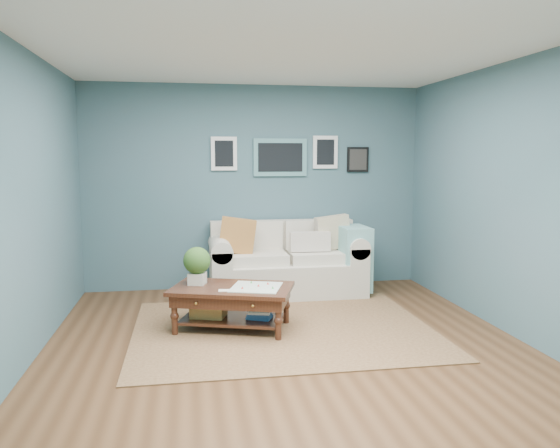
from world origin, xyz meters
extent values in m
plane|color=brown|center=(0.00, 0.00, 0.00)|extent=(5.00, 5.00, 0.00)
plane|color=white|center=(0.00, 0.00, 2.70)|extent=(5.00, 5.00, 0.00)
cube|color=#3C6067|center=(0.00, 2.50, 1.35)|extent=(4.50, 0.02, 2.70)
cube|color=#3C6067|center=(0.00, -2.50, 1.35)|extent=(4.50, 0.02, 2.70)
cube|color=#3C6067|center=(-2.25, 0.00, 1.35)|extent=(0.02, 5.00, 2.70)
cube|color=#3C6067|center=(2.25, 0.00, 1.35)|extent=(0.02, 5.00, 2.70)
cube|color=slate|center=(0.34, 2.48, 1.75)|extent=(0.72, 0.03, 0.50)
cube|color=black|center=(0.34, 2.46, 1.75)|extent=(0.60, 0.01, 0.38)
cube|color=white|center=(-0.41, 2.48, 1.80)|extent=(0.34, 0.03, 0.44)
cube|color=white|center=(0.96, 2.48, 1.82)|extent=(0.34, 0.03, 0.44)
cube|color=black|center=(1.42, 2.48, 1.72)|extent=(0.30, 0.03, 0.34)
cube|color=brown|center=(0.04, 0.58, 0.01)|extent=(3.02, 2.42, 0.01)
cube|color=beige|center=(0.34, 1.99, 0.21)|extent=(1.45, 0.90, 0.43)
cube|color=beige|center=(0.34, 2.34, 0.67)|extent=(1.90, 0.22, 0.49)
cube|color=beige|center=(-0.51, 1.99, 0.32)|extent=(0.24, 0.90, 0.63)
cube|color=beige|center=(1.18, 1.99, 0.32)|extent=(0.24, 0.90, 0.63)
cylinder|color=beige|center=(-0.51, 1.99, 0.63)|extent=(0.27, 0.90, 0.27)
cylinder|color=beige|center=(1.18, 1.99, 0.63)|extent=(0.27, 0.90, 0.27)
cube|color=beige|center=(-0.05, 1.93, 0.49)|extent=(0.73, 0.57, 0.13)
cube|color=beige|center=(0.72, 1.93, 0.49)|extent=(0.73, 0.57, 0.13)
cube|color=beige|center=(-0.05, 2.21, 0.74)|extent=(0.73, 0.12, 0.37)
cube|color=beige|center=(0.72, 2.21, 0.74)|extent=(0.73, 0.12, 0.37)
cube|color=#AF5F20|center=(-0.30, 1.94, 0.79)|extent=(0.49, 0.18, 0.48)
cube|color=beige|center=(0.95, 2.01, 0.79)|extent=(0.48, 0.18, 0.47)
cube|color=beige|center=(0.62, 1.89, 0.69)|extent=(0.51, 0.12, 0.24)
cube|color=#7CBAB1|center=(1.18, 1.87, 0.47)|extent=(0.35, 0.56, 0.82)
cube|color=#33170F|center=(-0.47, 0.65, 0.43)|extent=(1.36, 1.04, 0.04)
cube|color=#33170F|center=(-0.47, 0.65, 0.35)|extent=(1.26, 0.94, 0.12)
cube|color=#33170F|center=(-0.47, 0.65, 0.11)|extent=(1.13, 0.81, 0.03)
sphere|color=gold|center=(-0.84, 0.44, 0.35)|extent=(0.03, 0.03, 0.03)
sphere|color=gold|center=(-0.31, 0.26, 0.35)|extent=(0.03, 0.03, 0.03)
cylinder|color=#33170F|center=(-1.05, 0.56, 0.21)|extent=(0.06, 0.06, 0.41)
cylinder|color=#33170F|center=(-0.06, 0.23, 0.21)|extent=(0.06, 0.06, 0.41)
cylinder|color=#33170F|center=(-0.88, 1.07, 0.21)|extent=(0.06, 0.06, 0.41)
cylinder|color=#33170F|center=(0.11, 0.75, 0.21)|extent=(0.06, 0.06, 0.41)
cube|color=beige|center=(-0.82, 0.82, 0.51)|extent=(0.20, 0.20, 0.12)
sphere|color=#254E16|center=(-0.82, 0.82, 0.70)|extent=(0.28, 0.28, 0.28)
cube|color=silver|center=(-0.23, 0.58, 0.45)|extent=(0.61, 0.61, 0.01)
cube|color=#AD8845|center=(-0.71, 0.73, 0.23)|extent=(0.40, 0.33, 0.20)
cube|color=#24538E|center=(-0.20, 0.59, 0.18)|extent=(0.28, 0.25, 0.11)
camera|label=1|loc=(-0.89, -4.77, 1.77)|focal=35.00mm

